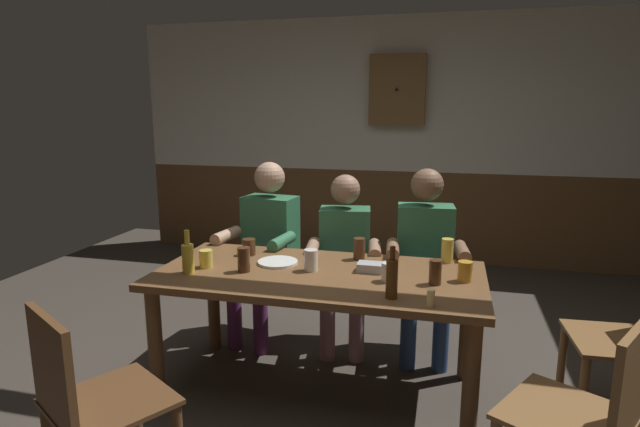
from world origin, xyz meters
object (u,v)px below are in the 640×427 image
object	(u,v)px
chair_empty_near_right	(634,337)
condiment_caddy	(370,267)
wall_dart_cabinet	(397,90)
pint_glass_6	(435,272)
person_0	(266,243)
pint_glass_4	(244,260)
bottle_1	(392,277)
pint_glass_3	(447,251)
dining_table	(319,289)
pint_glass_8	(311,260)
pint_glass_0	(389,272)
pint_glass_2	(249,247)
pint_glass_1	(206,259)
pint_glass_7	(359,249)
chair_empty_near_left	(89,404)
chair_empty_far_end	(589,418)
table_candle	(431,298)
plate_0	(278,262)
bottle_0	(188,257)
person_2	(425,254)
person_1	(344,254)
pint_glass_5	(465,271)

from	to	relation	value
chair_empty_near_right	condiment_caddy	world-z (taller)	chair_empty_near_right
wall_dart_cabinet	pint_glass_6	bearing A→B (deg)	-79.63
person_0	pint_glass_4	bearing A→B (deg)	108.71
bottle_1	pint_glass_3	distance (m)	0.71
dining_table	pint_glass_8	size ratio (longest dim) A/B	14.77
pint_glass_0	pint_glass_2	bearing A→B (deg)	162.54
pint_glass_1	pint_glass_7	world-z (taller)	pint_glass_7
pint_glass_6	pint_glass_8	distance (m)	0.69
dining_table	chair_empty_near_left	world-z (taller)	chair_empty_near_left
chair_empty_near_right	chair_empty_far_end	xyz separation A→B (m)	(-0.39, -0.82, 0.00)
dining_table	table_candle	xyz separation A→B (m)	(0.62, -0.36, 0.14)
plate_0	bottle_1	bearing A→B (deg)	-29.08
bottle_0	pint_glass_0	bearing A→B (deg)	6.91
plate_0	pint_glass_7	size ratio (longest dim) A/B	1.79
plate_0	bottle_1	xyz separation A→B (m)	(0.71, -0.40, 0.10)
person_2	pint_glass_8	distance (m)	0.89
chair_empty_near_right	pint_glass_8	size ratio (longest dim) A/B	7.18
chair_empty_near_left	pint_glass_7	distance (m)	1.66
person_2	chair_empty_far_end	xyz separation A→B (m)	(0.68, -1.39, -0.20)
pint_glass_8	pint_glass_4	bearing A→B (deg)	-163.44
pint_glass_8	dining_table	bearing A→B (deg)	-21.81
person_2	bottle_1	size ratio (longest dim) A/B	4.80
condiment_caddy	person_1	bearing A→B (deg)	114.60
person_1	pint_glass_2	world-z (taller)	person_1
condiment_caddy	pint_glass_7	world-z (taller)	pint_glass_7
person_2	pint_glass_8	xyz separation A→B (m)	(-0.60, -0.65, 0.11)
chair_empty_near_left	dining_table	bearing A→B (deg)	90.00
plate_0	dining_table	bearing A→B (deg)	-20.72
bottle_1	pint_glass_0	world-z (taller)	bottle_1
condiment_caddy	chair_empty_near_left	bearing A→B (deg)	-128.36
pint_glass_5	wall_dart_cabinet	size ratio (longest dim) A/B	0.15
chair_empty_far_end	plate_0	size ratio (longest dim) A/B	3.74
pint_glass_7	person_0	bearing A→B (deg)	153.70
condiment_caddy	pint_glass_8	world-z (taller)	pint_glass_8
dining_table	pint_glass_1	bearing A→B (deg)	-173.69
table_candle	plate_0	size ratio (longest dim) A/B	0.34
chair_empty_near_right	pint_glass_8	xyz separation A→B (m)	(-1.68, -0.08, 0.31)
pint_glass_4	pint_glass_8	xyz separation A→B (m)	(0.36, 0.11, -0.01)
dining_table	pint_glass_4	xyz separation A→B (m)	(-0.41, -0.09, 0.17)
bottle_0	pint_glass_0	size ratio (longest dim) A/B	2.40
person_1	pint_glass_3	xyz separation A→B (m)	(0.68, -0.29, 0.15)
bottle_0	pint_glass_6	xyz separation A→B (m)	(1.33, 0.14, -0.03)
chair_empty_near_left	pint_glass_3	distance (m)	2.02
wall_dart_cabinet	person_1	bearing A→B (deg)	-93.29
bottle_0	pint_glass_2	distance (m)	0.46
plate_0	person_1	bearing A→B (deg)	62.55
pint_glass_3	pint_glass_4	xyz separation A→B (m)	(-1.10, -0.46, -0.00)
pint_glass_7	person_2	bearing A→B (deg)	43.92
chair_empty_near_right	condiment_caddy	bearing A→B (deg)	87.13
person_0	pint_glass_3	xyz separation A→B (m)	(1.24, -0.29, 0.11)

